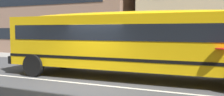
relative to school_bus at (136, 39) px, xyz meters
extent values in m
plane|color=#424244|center=(-1.44, -1.87, -1.84)|extent=(400.00, 400.00, 0.00)
cube|color=gray|center=(-1.44, 5.70, -1.83)|extent=(120.00, 3.00, 0.01)
cube|color=silver|center=(-1.44, -1.87, -1.83)|extent=(110.00, 0.16, 0.01)
cube|color=yellow|center=(-0.27, -0.01, -0.12)|extent=(11.87, 2.98, 2.36)
cube|color=black|center=(-6.26, -0.16, -1.11)|extent=(0.28, 2.69, 0.39)
cube|color=black|center=(-0.27, -0.01, 0.31)|extent=(11.16, 3.00, 0.69)
cube|color=black|center=(-0.27, -0.01, -0.82)|extent=(11.89, 3.01, 0.13)
ellipsoid|color=yellow|center=(-0.27, -0.01, 1.06)|extent=(11.39, 2.75, 0.39)
cylinder|color=red|center=(3.55, -1.45, -0.24)|extent=(0.48, 0.48, 0.03)
cylinder|color=black|center=(-4.79, 1.22, -1.30)|extent=(1.08, 0.33, 1.07)
cylinder|color=black|center=(-4.72, -1.46, -1.30)|extent=(1.08, 0.33, 1.07)
cube|color=black|center=(-12.84, 7.18, 0.08)|extent=(15.53, 0.04, 1.10)
cube|color=black|center=(-12.84, 7.18, 3.28)|extent=(15.53, 0.04, 1.10)
camera|label=1|loc=(3.25, -10.45, 0.39)|focal=38.09mm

